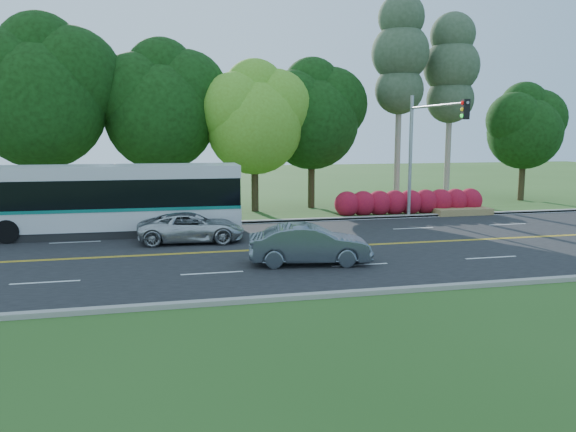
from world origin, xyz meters
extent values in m
plane|color=#2C551C|center=(0.00, 0.00, 0.00)|extent=(120.00, 120.00, 0.00)
cube|color=black|center=(0.00, 0.00, 0.01)|extent=(60.00, 14.00, 0.02)
cube|color=gray|center=(0.00, 7.15, 0.07)|extent=(60.00, 0.30, 0.15)
cube|color=gray|center=(0.00, -7.15, 0.07)|extent=(60.00, 0.30, 0.15)
cube|color=#2C551C|center=(0.00, 9.00, 0.05)|extent=(60.00, 4.00, 0.10)
cube|color=gold|center=(0.00, -0.08, 0.02)|extent=(57.00, 0.10, 0.00)
cube|color=gold|center=(0.00, 0.08, 0.02)|extent=(57.00, 0.10, 0.00)
cube|color=silver|center=(-11.50, -3.50, 0.02)|extent=(2.20, 0.12, 0.00)
cube|color=silver|center=(-6.00, -3.50, 0.02)|extent=(2.20, 0.12, 0.00)
cube|color=silver|center=(-0.50, -3.50, 0.02)|extent=(2.20, 0.12, 0.00)
cube|color=silver|center=(5.00, -3.50, 0.02)|extent=(2.20, 0.12, 0.00)
cube|color=silver|center=(-11.50, 3.50, 0.02)|extent=(2.20, 0.12, 0.00)
cube|color=silver|center=(-6.00, 3.50, 0.02)|extent=(2.20, 0.12, 0.00)
cube|color=silver|center=(-0.50, 3.50, 0.02)|extent=(2.20, 0.12, 0.00)
cube|color=silver|center=(5.00, 3.50, 0.02)|extent=(2.20, 0.12, 0.00)
cube|color=silver|center=(10.50, 3.50, 0.02)|extent=(2.20, 0.12, 0.00)
cube|color=silver|center=(0.00, 6.85, 0.02)|extent=(57.00, 0.12, 0.00)
cube|color=silver|center=(0.00, -6.85, 0.02)|extent=(57.00, 0.12, 0.00)
cylinder|color=#302515|center=(-14.00, 11.00, 1.98)|extent=(0.44, 0.44, 3.96)
sphere|color=black|center=(-14.00, 11.00, 6.48)|extent=(7.20, 7.20, 7.20)
sphere|color=black|center=(-12.38, 11.30, 7.92)|extent=(5.76, 5.76, 5.76)
sphere|color=black|center=(-15.44, 10.80, 7.74)|extent=(5.40, 5.40, 5.40)
sphere|color=black|center=(-13.90, 11.40, 9.18)|extent=(4.68, 4.68, 4.68)
cylinder|color=#302515|center=(-7.50, 12.00, 1.80)|extent=(0.44, 0.44, 3.60)
sphere|color=black|center=(-7.50, 12.00, 5.91)|extent=(6.60, 6.60, 6.60)
sphere|color=black|center=(-6.02, 12.30, 7.23)|extent=(5.28, 5.28, 5.28)
sphere|color=black|center=(-8.82, 11.80, 7.06)|extent=(4.95, 4.95, 4.95)
sphere|color=black|center=(-7.40, 12.40, 8.38)|extent=(4.29, 4.29, 4.29)
cylinder|color=#302515|center=(-2.00, 11.00, 1.62)|extent=(0.44, 0.44, 3.24)
sphere|color=#5E931E|center=(-2.00, 11.00, 5.27)|extent=(5.80, 5.80, 5.80)
sphere|color=#5E931E|center=(-0.69, 11.30, 6.43)|extent=(4.64, 4.64, 4.64)
sphere|color=#5E931E|center=(-3.16, 10.80, 6.29)|extent=(4.35, 4.35, 4.35)
sphere|color=#5E931E|center=(-1.90, 11.40, 7.45)|extent=(3.77, 3.77, 3.77)
cylinder|color=#302515|center=(2.00, 12.50, 1.71)|extent=(0.44, 0.44, 3.42)
sphere|color=black|center=(2.00, 12.50, 5.52)|extent=(6.00, 6.00, 6.00)
sphere|color=black|center=(3.35, 12.80, 6.72)|extent=(4.80, 4.80, 4.80)
sphere|color=black|center=(0.80, 12.30, 6.57)|extent=(4.50, 4.50, 4.50)
sphere|color=black|center=(2.10, 12.90, 7.77)|extent=(3.90, 3.90, 3.90)
cylinder|color=gray|center=(8.00, 12.50, 4.90)|extent=(0.40, 0.40, 9.80)
sphere|color=#34482D|center=(8.00, 12.50, 7.70)|extent=(3.23, 3.23, 3.23)
sphere|color=#34482D|center=(8.00, 12.50, 10.08)|extent=(3.80, 3.80, 3.80)
sphere|color=#34482D|center=(8.00, 12.50, 12.32)|extent=(3.04, 3.04, 3.04)
cylinder|color=gray|center=(12.00, 13.00, 4.55)|extent=(0.40, 0.40, 9.10)
sphere|color=#34482D|center=(12.00, 13.00, 7.15)|extent=(3.23, 3.23, 3.23)
sphere|color=#34482D|center=(12.00, 13.00, 9.36)|extent=(3.80, 3.80, 3.80)
sphere|color=#34482D|center=(12.00, 13.00, 11.44)|extent=(3.04, 3.04, 3.04)
cylinder|color=#302515|center=(18.00, 13.00, 1.53)|extent=(0.44, 0.44, 3.06)
sphere|color=black|center=(18.00, 13.00, 4.88)|extent=(5.20, 5.20, 5.20)
sphere|color=black|center=(19.17, 13.30, 5.92)|extent=(4.16, 4.16, 4.16)
sphere|color=black|center=(16.96, 12.80, 5.79)|extent=(3.90, 3.90, 3.90)
sphere|color=black|center=(18.10, 13.40, 6.83)|extent=(3.38, 3.38, 3.38)
sphere|color=maroon|center=(3.00, 8.20, 0.75)|extent=(1.50, 1.50, 1.50)
sphere|color=maroon|center=(4.00, 8.20, 0.75)|extent=(1.50, 1.50, 1.50)
sphere|color=maroon|center=(5.00, 8.20, 0.75)|extent=(1.50, 1.50, 1.50)
sphere|color=maroon|center=(6.00, 8.20, 0.75)|extent=(1.50, 1.50, 1.50)
sphere|color=maroon|center=(7.00, 8.20, 0.75)|extent=(1.50, 1.50, 1.50)
sphere|color=maroon|center=(8.00, 8.20, 0.75)|extent=(1.50, 1.50, 1.50)
sphere|color=maroon|center=(9.00, 8.20, 0.75)|extent=(1.50, 1.50, 1.50)
sphere|color=maroon|center=(10.00, 8.20, 0.75)|extent=(1.50, 1.50, 1.50)
sphere|color=maroon|center=(11.00, 8.20, 0.75)|extent=(1.50, 1.50, 1.50)
cube|color=olive|center=(10.00, 7.40, 0.20)|extent=(3.50, 1.40, 0.40)
cylinder|color=#93969B|center=(6.50, 7.30, 3.50)|extent=(0.20, 0.20, 7.00)
cylinder|color=#93969B|center=(6.50, 4.30, 6.30)|extent=(0.14, 6.00, 0.14)
cube|color=black|center=(6.50, 1.50, 6.00)|extent=(0.32, 0.28, 0.95)
sphere|color=red|center=(6.33, 1.50, 6.30)|extent=(0.18, 0.18, 0.18)
sphere|color=yellow|center=(6.33, 1.50, 6.00)|extent=(0.18, 0.18, 0.18)
sphere|color=#19D833|center=(6.33, 1.50, 5.70)|extent=(0.18, 0.18, 0.18)
cube|color=silver|center=(-10.27, 5.09, 0.92)|extent=(12.85, 3.03, 1.06)
cube|color=black|center=(-10.27, 5.09, 2.11)|extent=(12.79, 3.07, 1.32)
cube|color=silver|center=(-10.27, 5.09, 3.07)|extent=(12.85, 3.03, 0.59)
cube|color=#0C6C5D|center=(-10.27, 5.09, 1.39)|extent=(12.79, 3.08, 0.15)
cube|color=black|center=(-10.27, 5.09, 0.21)|extent=(12.85, 2.92, 0.37)
cylinder|color=black|center=(-14.39, 3.92, 0.55)|extent=(1.07, 0.32, 1.07)
cylinder|color=black|center=(-14.33, 6.46, 0.55)|extent=(1.07, 0.32, 1.07)
cylinder|color=black|center=(-6.72, 3.73, 0.55)|extent=(1.07, 0.32, 1.07)
cylinder|color=black|center=(-6.66, 6.27, 0.55)|extent=(1.07, 0.32, 1.07)
imported|color=#525C64|center=(-2.29, -2.93, 0.77)|extent=(4.73, 2.25, 1.50)
imported|color=#B8BCBD|center=(-6.36, 2.41, 0.68)|extent=(4.88, 2.50, 1.32)
camera|label=1|loc=(-7.71, -22.84, 4.94)|focal=35.00mm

